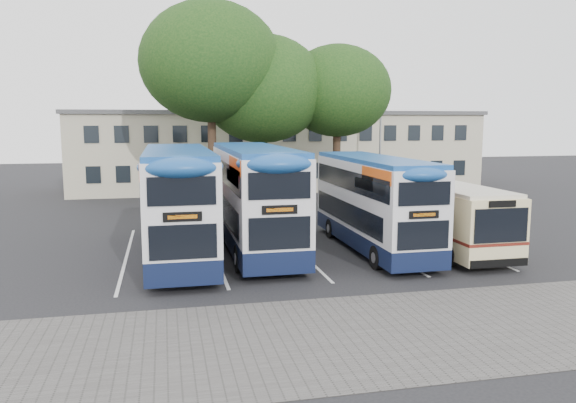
% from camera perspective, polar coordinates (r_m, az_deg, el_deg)
% --- Properties ---
extents(ground, '(120.00, 120.00, 0.00)m').
position_cam_1_polar(ground, '(20.86, 14.17, -7.07)').
color(ground, black).
rests_on(ground, ground).
extents(paving_strip, '(40.00, 6.00, 0.01)m').
position_cam_1_polar(paving_strip, '(15.74, 15.82, -12.15)').
color(paving_strip, '#595654').
rests_on(paving_strip, ground).
extents(bay_lines, '(14.12, 11.00, 0.01)m').
position_cam_1_polar(bay_lines, '(24.18, 0.77, -4.71)').
color(bay_lines, silver).
rests_on(bay_lines, ground).
extents(depot_building, '(32.40, 8.40, 6.20)m').
position_cam_1_polar(depot_building, '(45.92, -0.96, 5.35)').
color(depot_building, '#BFBA9A').
rests_on(depot_building, ground).
extents(lamp_post, '(0.25, 1.05, 9.06)m').
position_cam_1_polar(lamp_post, '(40.84, 9.40, 7.61)').
color(lamp_post, gray).
rests_on(lamp_post, ground).
extents(tree_left, '(8.39, 8.39, 12.44)m').
position_cam_1_polar(tree_left, '(34.49, -7.87, 13.84)').
color(tree_left, black).
rests_on(tree_left, ground).
extents(tree_mid, '(7.90, 7.90, 10.76)m').
position_cam_1_polar(tree_mid, '(35.73, -2.58, 11.33)').
color(tree_mid, black).
rests_on(tree_mid, ground).
extents(tree_right, '(6.92, 6.92, 10.28)m').
position_cam_1_polar(tree_right, '(36.85, 5.04, 11.10)').
color(tree_right, black).
rests_on(tree_right, ground).
extents(bus_dd_left, '(2.52, 10.38, 4.33)m').
position_cam_1_polar(bus_dd_left, '(22.56, -11.10, 0.34)').
color(bus_dd_left, '#0E1633').
rests_on(bus_dd_left, ground).
extents(bus_dd_mid, '(2.53, 10.43, 4.34)m').
position_cam_1_polar(bus_dd_mid, '(23.50, -3.43, 0.81)').
color(bus_dd_mid, '#0E1633').
rests_on(bus_dd_mid, ground).
extents(bus_dd_right, '(2.28, 9.40, 3.92)m').
position_cam_1_polar(bus_dd_right, '(23.76, 8.63, 0.24)').
color(bus_dd_right, '#0E1633').
rests_on(bus_dd_right, ground).
extents(bus_single, '(2.39, 9.40, 2.80)m').
position_cam_1_polar(bus_single, '(25.09, 14.86, -0.84)').
color(bus_single, beige).
rests_on(bus_single, ground).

